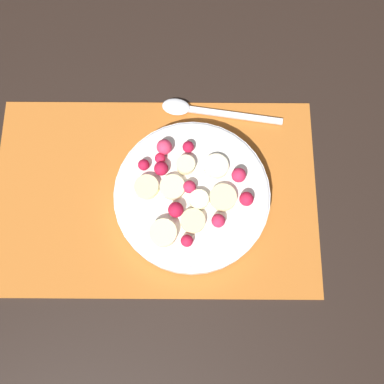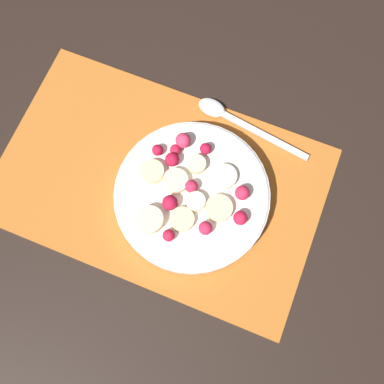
{
  "view_description": "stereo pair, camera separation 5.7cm",
  "coord_description": "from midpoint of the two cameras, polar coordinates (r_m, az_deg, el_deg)",
  "views": [
    {
      "loc": [
        0.05,
        -0.16,
        0.59
      ],
      "look_at": [
        0.05,
        -0.01,
        0.04
      ],
      "focal_mm": 40.0,
      "sensor_mm": 36.0,
      "label": 1
    },
    {
      "loc": [
        0.11,
        -0.15,
        0.59
      ],
      "look_at": [
        0.05,
        -0.01,
        0.04
      ],
      "focal_mm": 40.0,
      "sensor_mm": 36.0,
      "label": 2
    }
  ],
  "objects": [
    {
      "name": "fruit_bowl",
      "position": [
        0.59,
        -2.79,
        -0.94
      ],
      "size": [
        0.21,
        0.21,
        0.05
      ],
      "color": "white",
      "rests_on": "placemat"
    },
    {
      "name": "ground_plane",
      "position": [
        0.62,
        -7.54,
        -0.88
      ],
      "size": [
        3.0,
        3.0,
        0.0
      ],
      "primitive_type": "plane",
      "color": "black"
    },
    {
      "name": "spoon",
      "position": [
        0.65,
        -1.79,
        10.46
      ],
      "size": [
        0.18,
        0.04,
        0.01
      ],
      "rotation": [
        0.0,
        0.0,
        3.0
      ],
      "color": "silver",
      "rests_on": "placemat"
    },
    {
      "name": "placemat",
      "position": [
        0.61,
        -7.58,
        -0.81
      ],
      "size": [
        0.46,
        0.29,
        0.01
      ],
      "color": "#B26023",
      "rests_on": "ground_plane"
    }
  ]
}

